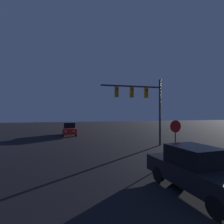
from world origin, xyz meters
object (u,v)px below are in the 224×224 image
at_px(car_near, 197,171).
at_px(traffic_signal_mast, 143,99).
at_px(car_far, 70,129).
at_px(stop_sign, 175,132).

xyz_separation_m(car_near, traffic_signal_mast, (1.96, 8.77, 3.32)).
bearing_deg(car_far, car_near, 103.37).
distance_m(traffic_signal_mast, stop_sign, 5.11).
bearing_deg(traffic_signal_mast, stop_sign, -88.69).
height_order(traffic_signal_mast, stop_sign, traffic_signal_mast).
height_order(car_far, stop_sign, stop_sign).
relative_size(car_near, traffic_signal_mast, 0.79).
bearing_deg(stop_sign, car_near, -115.84).
xyz_separation_m(car_far, traffic_signal_mast, (6.13, -9.60, 3.32)).
height_order(car_near, stop_sign, stop_sign).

